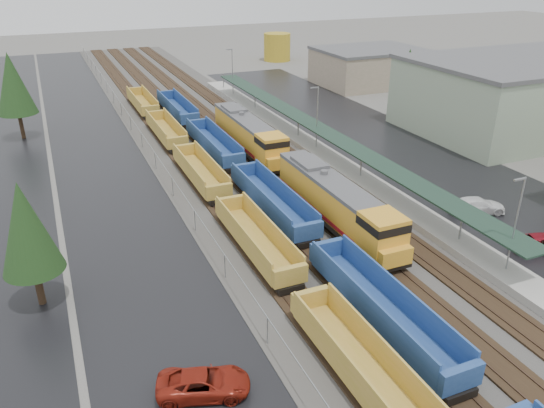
{
  "coord_description": "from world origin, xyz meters",
  "views": [
    {
      "loc": [
        -19.41,
        -3.72,
        21.5
      ],
      "look_at": [
        -2.93,
        34.6,
        2.0
      ],
      "focal_mm": 35.0,
      "sensor_mm": 36.0,
      "label": 1
    }
  ],
  "objects_px": {
    "storage_tank": "(277,47)",
    "parked_car_west_c": "(204,384)",
    "locomotive_trail": "(250,135)",
    "well_string_yellow": "(256,240)",
    "locomotive_lead": "(338,204)",
    "parked_car_east_c": "(478,206)",
    "well_string_blue": "(317,245)",
    "parked_car_east_b": "(544,243)"
  },
  "relations": [
    {
      "from": "locomotive_lead",
      "to": "parked_car_east_b",
      "type": "relative_size",
      "value": 3.88
    },
    {
      "from": "locomotive_lead",
      "to": "parked_car_west_c",
      "type": "relative_size",
      "value": 3.78
    },
    {
      "from": "well_string_blue",
      "to": "parked_car_east_b",
      "type": "bearing_deg",
      "value": -19.58
    },
    {
      "from": "parked_car_west_c",
      "to": "well_string_blue",
      "type": "bearing_deg",
      "value": -31.9
    },
    {
      "from": "locomotive_trail",
      "to": "well_string_yellow",
      "type": "xyz_separation_m",
      "value": [
        -8.0,
        -22.19,
        -1.15
      ]
    },
    {
      "from": "parked_car_east_b",
      "to": "parked_car_east_c",
      "type": "distance_m",
      "value": 7.48
    },
    {
      "from": "well_string_blue",
      "to": "parked_car_west_c",
      "type": "relative_size",
      "value": 20.68
    },
    {
      "from": "locomotive_lead",
      "to": "parked_car_east_c",
      "type": "distance_m",
      "value": 13.74
    },
    {
      "from": "parked_car_west_c",
      "to": "parked_car_east_b",
      "type": "bearing_deg",
      "value": -64.06
    },
    {
      "from": "well_string_blue",
      "to": "parked_car_west_c",
      "type": "distance_m",
      "value": 15.99
    },
    {
      "from": "locomotive_trail",
      "to": "well_string_blue",
      "type": "relative_size",
      "value": 0.18
    },
    {
      "from": "storage_tank",
      "to": "parked_car_east_c",
      "type": "relative_size",
      "value": 1.19
    },
    {
      "from": "storage_tank",
      "to": "parked_car_east_b",
      "type": "distance_m",
      "value": 88.83
    },
    {
      "from": "locomotive_trail",
      "to": "well_string_blue",
      "type": "xyz_separation_m",
      "value": [
        -4.0,
        -24.87,
        -1.11
      ]
    },
    {
      "from": "locomotive_lead",
      "to": "locomotive_trail",
      "type": "bearing_deg",
      "value": 90.0
    },
    {
      "from": "storage_tank",
      "to": "parked_car_east_c",
      "type": "bearing_deg",
      "value": -100.64
    },
    {
      "from": "locomotive_lead",
      "to": "parked_car_east_b",
      "type": "bearing_deg",
      "value": -36.98
    },
    {
      "from": "well_string_yellow",
      "to": "locomotive_lead",
      "type": "bearing_deg",
      "value": 8.46
    },
    {
      "from": "locomotive_lead",
      "to": "well_string_blue",
      "type": "distance_m",
      "value": 5.68
    },
    {
      "from": "parked_car_east_c",
      "to": "well_string_blue",
      "type": "bearing_deg",
      "value": 112.21
    },
    {
      "from": "locomotive_lead",
      "to": "well_string_blue",
      "type": "xyz_separation_m",
      "value": [
        -4.0,
        -3.87,
        -1.11
      ]
    },
    {
      "from": "locomotive_lead",
      "to": "parked_car_east_c",
      "type": "bearing_deg",
      "value": -10.76
    },
    {
      "from": "locomotive_trail",
      "to": "parked_car_east_c",
      "type": "relative_size",
      "value": 3.78
    },
    {
      "from": "locomotive_lead",
      "to": "parked_car_east_b",
      "type": "xyz_separation_m",
      "value": [
        13.32,
        -10.03,
        -1.62
      ]
    },
    {
      "from": "parked_car_west_c",
      "to": "parked_car_east_c",
      "type": "xyz_separation_m",
      "value": [
        29.63,
        11.63,
        0.03
      ]
    },
    {
      "from": "parked_car_west_c",
      "to": "storage_tank",
      "type": "bearing_deg",
      "value": -8.03
    },
    {
      "from": "storage_tank",
      "to": "parked_car_east_b",
      "type": "relative_size",
      "value": 1.22
    },
    {
      "from": "storage_tank",
      "to": "parked_car_east_c",
      "type": "height_order",
      "value": "storage_tank"
    },
    {
      "from": "storage_tank",
      "to": "well_string_yellow",
      "type": "bearing_deg",
      "value": -114.86
    },
    {
      "from": "locomotive_lead",
      "to": "parked_car_west_c",
      "type": "bearing_deg",
      "value": -138.85
    },
    {
      "from": "locomotive_trail",
      "to": "parked_car_east_c",
      "type": "bearing_deg",
      "value": -60.34
    },
    {
      "from": "storage_tank",
      "to": "parked_car_west_c",
      "type": "bearing_deg",
      "value": -115.98
    },
    {
      "from": "parked_car_west_c",
      "to": "parked_car_east_b",
      "type": "xyz_separation_m",
      "value": [
        29.54,
        4.14,
        -0.02
      ]
    },
    {
      "from": "locomotive_trail",
      "to": "parked_car_west_c",
      "type": "height_order",
      "value": "locomotive_trail"
    },
    {
      "from": "locomotive_trail",
      "to": "well_string_yellow",
      "type": "height_order",
      "value": "locomotive_trail"
    },
    {
      "from": "parked_car_west_c",
      "to": "parked_car_east_b",
      "type": "relative_size",
      "value": 1.03
    },
    {
      "from": "storage_tank",
      "to": "parked_car_west_c",
      "type": "distance_m",
      "value": 101.97
    },
    {
      "from": "well_string_blue",
      "to": "locomotive_lead",
      "type": "bearing_deg",
      "value": 44.06
    },
    {
      "from": "storage_tank",
      "to": "parked_car_west_c",
      "type": "height_order",
      "value": "storage_tank"
    },
    {
      "from": "well_string_yellow",
      "to": "locomotive_trail",
      "type": "bearing_deg",
      "value": 70.17
    },
    {
      "from": "well_string_yellow",
      "to": "parked_car_east_c",
      "type": "relative_size",
      "value": 21.49
    },
    {
      "from": "well_string_blue",
      "to": "parked_car_east_b",
      "type": "xyz_separation_m",
      "value": [
        17.32,
        -6.16,
        -0.51
      ]
    }
  ]
}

